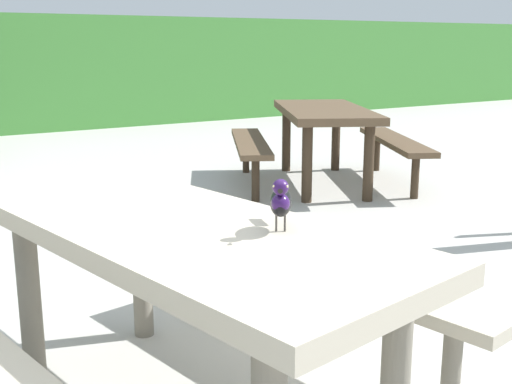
# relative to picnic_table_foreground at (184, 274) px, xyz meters

# --- Properties ---
(picnic_table_foreground) EXTENTS (1.96, 1.98, 0.74)m
(picnic_table_foreground) POSITION_rel_picnic_table_foreground_xyz_m (0.00, 0.00, 0.00)
(picnic_table_foreground) COLOR #B2A893
(picnic_table_foreground) RESTS_ON ground
(bird_grackle) EXTENTS (0.19, 0.25, 0.18)m
(bird_grackle) POSITION_rel_picnic_table_foreground_xyz_m (0.22, -0.26, 0.29)
(bird_grackle) COLOR black
(bird_grackle) RESTS_ON picnic_table_foreground
(picnic_table_far_centre) EXTENTS (2.28, 2.29, 0.74)m
(picnic_table_far_centre) POSITION_rel_picnic_table_foreground_xyz_m (2.89, 2.91, 0.00)
(picnic_table_far_centre) COLOR brown
(picnic_table_far_centre) RESTS_ON ground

